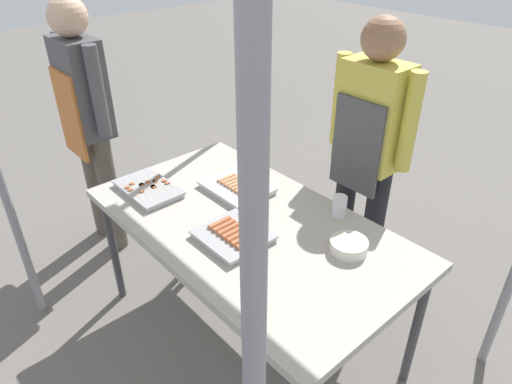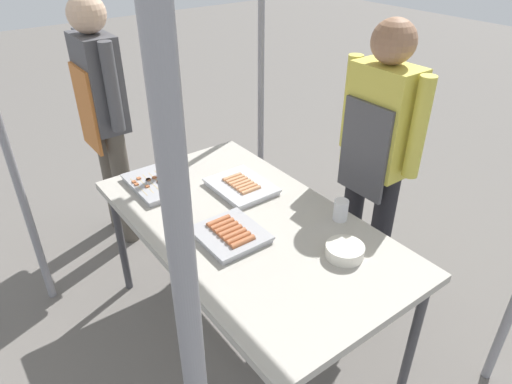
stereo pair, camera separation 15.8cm
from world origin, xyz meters
name	(u,v)px [view 1 (the left image)]	position (x,y,z in m)	size (l,w,h in m)	color
ground_plane	(249,332)	(0.00, 0.00, 0.00)	(18.00, 18.00, 0.00)	#66605B
stall_table	(248,231)	(0.00, 0.00, 0.70)	(1.60, 0.90, 0.75)	#B7B2A8
tray_grilled_sausages	(237,187)	(-0.27, 0.15, 0.77)	(0.35, 0.27, 0.05)	silver
tray_meat_skewers	(148,189)	(-0.57, -0.21, 0.77)	(0.37, 0.23, 0.04)	#ADADB2
tray_pork_links	(233,235)	(0.05, -0.13, 0.77)	(0.30, 0.28, 0.05)	#ADADB2
condiment_bowl	(349,246)	(0.45, 0.19, 0.78)	(0.17, 0.17, 0.05)	silver
drink_cup_near_edge	(339,206)	(0.24, 0.37, 0.80)	(0.07, 0.07, 0.10)	white
vendor_woman	(368,142)	(0.07, 0.80, 0.95)	(0.52, 0.23, 1.60)	black
customer_nearby	(86,111)	(-1.32, -0.17, 0.97)	(0.52, 0.23, 1.63)	#595147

